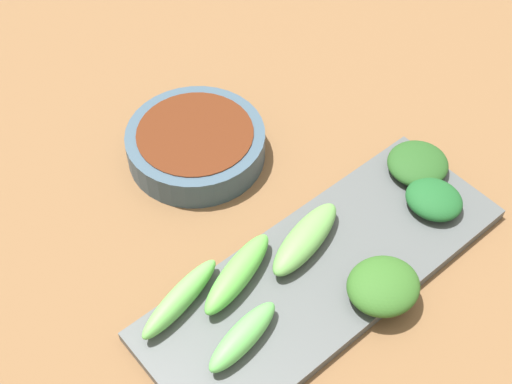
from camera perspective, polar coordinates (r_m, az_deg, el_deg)
The scene contains 10 objects.
tabletop at distance 0.70m, azimuth 1.08°, elevation -2.01°, with size 2.10×2.10×0.02m, color brown.
sauce_bowl at distance 0.73m, azimuth -5.00°, elevation 4.05°, with size 0.15×0.15×0.04m.
serving_plate at distance 0.65m, azimuth 5.67°, elevation -6.56°, with size 0.13×0.37×0.01m, color #4A4F4F.
broccoli_stalk_0 at distance 0.59m, azimuth -1.09°, elevation -11.87°, with size 0.02×0.08×0.02m, color #5EBB56.
broccoli_leafy_1 at distance 0.62m, azimuth 10.49°, elevation -7.66°, with size 0.06×0.07×0.03m, color #2E5D20.
broccoli_leafy_2 at distance 0.69m, azimuth 14.52°, elevation -0.59°, with size 0.06×0.05×0.02m, color #1A5223.
broccoli_stalk_3 at distance 0.64m, azimuth 4.11°, elevation -3.87°, with size 0.03×0.10×0.02m, color #62A14C.
broccoli_leafy_4 at distance 0.72m, azimuth 13.25°, elevation 2.31°, with size 0.06×0.06×0.02m, color #224D1D.
broccoli_stalk_5 at distance 0.62m, azimuth -1.53°, elevation -6.75°, with size 0.03×0.10×0.03m, color #5EBB48.
broccoli_stalk_6 at distance 0.61m, azimuth -6.29°, elevation -8.73°, with size 0.02×0.10×0.02m, color #64B752.
Camera 1 is at (0.32, -0.29, 0.57)m, focal length 48.31 mm.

